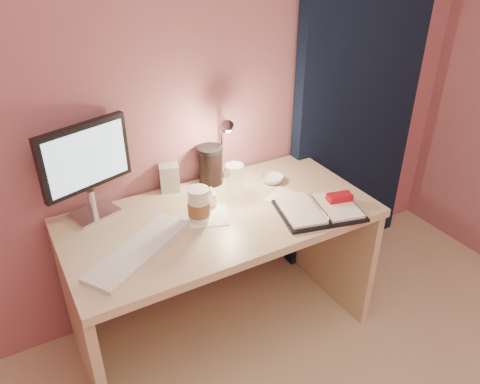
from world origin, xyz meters
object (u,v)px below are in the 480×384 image
monitor (85,163)px  product_box (169,178)px  clear_cup (235,180)px  desk_lamp (235,142)px  desk (214,246)px  keyboard (139,250)px  lotion_bottle (211,196)px  coffee_cup (199,206)px  planner (321,209)px  bowl (272,179)px  dark_jar (210,167)px

monitor → product_box: size_ratio=3.19×
clear_cup → desk_lamp: size_ratio=0.44×
desk → keyboard: keyboard is taller
monitor → clear_cup: (0.64, -0.15, -0.18)m
desk → lotion_bottle: (0.00, 0.02, 0.27)m
coffee_cup → product_box: coffee_cup is taller
keyboard → planner: (0.82, -0.12, 0.00)m
bowl → desk: bearing=-170.3°
coffee_cup → lotion_bottle: (0.10, 0.09, -0.03)m
desk → planner: size_ratio=3.34×
desk → product_box: bearing=115.4°
coffee_cup → dark_jar: size_ratio=0.92×
monitor → coffee_cup: monitor is taller
keyboard → product_box: bearing=21.0°
planner → desk_lamp: desk_lamp is taller
planner → monitor: bearing=165.9°
monitor → coffee_cup: bearing=-53.1°
desk → planner: bearing=-34.3°
planner → lotion_bottle: bearing=158.0°
monitor → dark_jar: size_ratio=2.52×
dark_jar → product_box: dark_jar is taller
bowl → lotion_bottle: lotion_bottle is taller
coffee_cup → dark_jar: 0.35m
product_box → clear_cup: bearing=-20.0°
monitor → lotion_bottle: (0.50, -0.19, -0.21)m
desk → clear_cup: size_ratio=8.87×
lotion_bottle → desk_lamp: (0.20, 0.13, 0.18)m
dark_jar → desk_lamp: size_ratio=0.48×
monitor → bowl: bearing=-27.5°
planner → product_box: product_box is taller
keyboard → bowl: size_ratio=4.59×
coffee_cup → product_box: bearing=92.0°
bowl → desk_lamp: desk_lamp is taller
keyboard → coffee_cup: size_ratio=3.18×
clear_cup → bowl: clear_cup is taller
planner → dark_jar: (-0.31, 0.49, 0.07)m
keyboard → planner: 0.83m
keyboard → coffee_cup: (0.31, 0.09, 0.06)m
coffee_cup → dark_jar: dark_jar is taller
planner → bowl: (-0.04, 0.34, 0.00)m
coffee_cup → lotion_bottle: size_ratio=1.70×
keyboard → bowl: 0.81m
clear_cup → lotion_bottle: bearing=-166.7°
bowl → lotion_bottle: size_ratio=1.18×
dark_jar → product_box: size_ratio=1.27×
coffee_cup → product_box: 0.31m
planner → dark_jar: size_ratio=2.42×
planner → coffee_cup: (-0.51, 0.21, 0.06)m
monitor → product_box: (0.38, 0.04, -0.19)m
coffee_cup → clear_cup: (0.24, 0.12, 0.00)m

